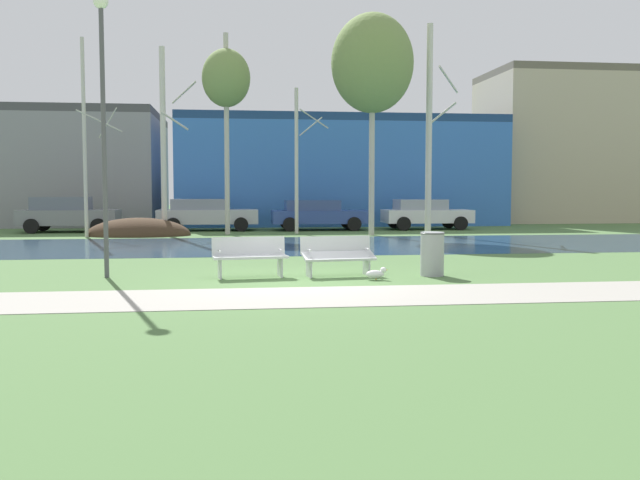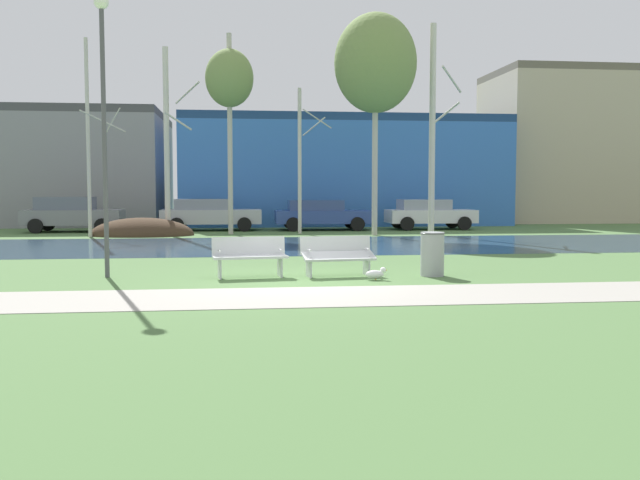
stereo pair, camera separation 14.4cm
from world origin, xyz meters
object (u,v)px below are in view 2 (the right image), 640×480
at_px(bench_right, 338,255).
at_px(parked_hatch_third_blue, 321,214).
at_px(streetlamp, 103,93).
at_px(parked_wagon_fourth_white, 429,213).
at_px(seagull, 376,274).
at_px(parked_van_nearest_grey, 72,214).
at_px(trash_bin, 432,253).
at_px(bench_left, 250,256).
at_px(parked_sedan_second_silver, 209,214).

relative_size(bench_right, parked_hatch_third_blue, 0.37).
distance_m(streetlamp, parked_wagon_fourth_white, 20.52).
xyz_separation_m(bench_right, parked_hatch_third_blue, (1.66, 16.92, 0.27)).
height_order(seagull, parked_van_nearest_grey, parked_van_nearest_grey).
distance_m(bench_right, trash_bin, 2.09).
bearing_deg(streetlamp, parked_van_nearest_grey, 105.32).
distance_m(bench_right, parked_wagon_fourth_white, 18.18).
height_order(trash_bin, streetlamp, streetlamp).
height_order(bench_left, parked_sedan_second_silver, parked_sedan_second_silver).
relative_size(bench_left, streetlamp, 0.28).
height_order(bench_left, bench_right, same).
bearing_deg(streetlamp, bench_left, -6.98).
relative_size(bench_left, seagull, 3.45).
height_order(parked_van_nearest_grey, parked_sedan_second_silver, parked_van_nearest_grey).
height_order(trash_bin, parked_wagon_fourth_white, parked_wagon_fourth_white).
height_order(bench_right, parked_wagon_fourth_white, parked_wagon_fourth_white).
relative_size(parked_sedan_second_silver, parked_hatch_third_blue, 1.02).
bearing_deg(trash_bin, seagull, -158.16).
distance_m(bench_left, parked_hatch_third_blue, 17.30).
relative_size(parked_van_nearest_grey, parked_sedan_second_silver, 0.93).
bearing_deg(trash_bin, streetlamp, 175.10).
relative_size(trash_bin, parked_sedan_second_silver, 0.21).
height_order(seagull, parked_sedan_second_silver, parked_sedan_second_silver).
distance_m(seagull, parked_van_nearest_grey, 20.40).
height_order(parked_sedan_second_silver, parked_hatch_third_blue, parked_sedan_second_silver).
xyz_separation_m(bench_right, parked_wagon_fourth_white, (6.77, 16.88, 0.28)).
xyz_separation_m(trash_bin, parked_sedan_second_silver, (-5.55, 17.39, 0.27)).
height_order(bench_left, trash_bin, trash_bin).
distance_m(bench_left, parked_van_nearest_grey, 18.50).
xyz_separation_m(bench_left, trash_bin, (4.00, -0.23, 0.03)).
bearing_deg(seagull, streetlamp, 168.54).
relative_size(streetlamp, parked_wagon_fourth_white, 1.47).
height_order(parked_hatch_third_blue, parked_wagon_fourth_white, parked_wagon_fourth_white).
bearing_deg(parked_van_nearest_grey, bench_right, -60.57).
bearing_deg(parked_hatch_third_blue, parked_sedan_second_silver, 177.33).
bearing_deg(bench_left, bench_right, 0.00).
bearing_deg(bench_right, trash_bin, -6.32).
relative_size(bench_right, parked_van_nearest_grey, 0.39).
bearing_deg(parked_hatch_third_blue, bench_right, -95.59).
xyz_separation_m(bench_right, parked_van_nearest_grey, (-9.51, 16.86, 0.34)).
bearing_deg(parked_sedan_second_silver, parked_van_nearest_grey, -177.13).
height_order(bench_left, seagull, bench_left).
bearing_deg(parked_sedan_second_silver, bench_right, -78.56).
bearing_deg(bench_right, parked_wagon_fourth_white, 68.14).
height_order(streetlamp, parked_wagon_fourth_white, streetlamp).
relative_size(bench_right, parked_sedan_second_silver, 0.37).
xyz_separation_m(seagull, parked_hatch_third_blue, (0.95, 17.70, 0.61)).
bearing_deg(parked_wagon_fourth_white, trash_bin, -105.35).
bearing_deg(parked_wagon_fourth_white, parked_hatch_third_blue, 179.44).
relative_size(bench_left, trash_bin, 1.71).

